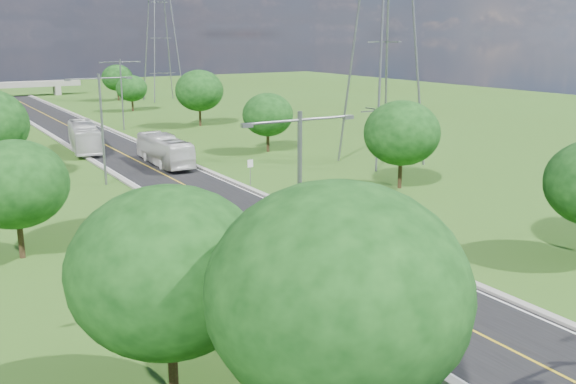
# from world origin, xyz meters

# --- Properties ---
(ground) EXTENTS (260.00, 260.00, 0.00)m
(ground) POSITION_xyz_m (0.00, 60.00, 0.00)
(ground) COLOR #355919
(ground) RESTS_ON ground
(road) EXTENTS (8.00, 150.00, 0.06)m
(road) POSITION_xyz_m (0.00, 66.00, 0.03)
(road) COLOR black
(road) RESTS_ON ground
(curb_left) EXTENTS (0.50, 150.00, 0.22)m
(curb_left) POSITION_xyz_m (-4.25, 66.00, 0.11)
(curb_left) COLOR gray
(curb_left) RESTS_ON ground
(curb_right) EXTENTS (0.50, 150.00, 0.22)m
(curb_right) POSITION_xyz_m (4.25, 66.00, 0.11)
(curb_right) COLOR gray
(curb_right) RESTS_ON ground
(speed_limit_sign) EXTENTS (0.55, 0.09, 2.40)m
(speed_limit_sign) POSITION_xyz_m (5.20, 37.98, 1.60)
(speed_limit_sign) COLOR slate
(speed_limit_sign) RESTS_ON ground
(overpass) EXTENTS (30.00, 3.00, 3.20)m
(overpass) POSITION_xyz_m (0.00, 140.00, 2.41)
(overpass) COLOR gray
(overpass) RESTS_ON ground
(streetlight_near_left) EXTENTS (5.90, 0.25, 10.00)m
(streetlight_near_left) POSITION_xyz_m (-6.00, 12.00, 5.94)
(streetlight_near_left) COLOR slate
(streetlight_near_left) RESTS_ON ground
(streetlight_mid_left) EXTENTS (5.90, 0.25, 10.00)m
(streetlight_mid_left) POSITION_xyz_m (-6.00, 45.00, 5.94)
(streetlight_mid_left) COLOR slate
(streetlight_mid_left) RESTS_ON ground
(streetlight_far_right) EXTENTS (5.90, 0.25, 10.00)m
(streetlight_far_right) POSITION_xyz_m (6.00, 78.00, 5.94)
(streetlight_far_right) COLOR slate
(streetlight_far_right) RESTS_ON ground
(power_tower_near) EXTENTS (9.00, 6.40, 28.00)m
(power_tower_near) POSITION_xyz_m (22.00, 40.00, 14.01)
(power_tower_near) COLOR slate
(power_tower_near) RESTS_ON ground
(power_tower_far) EXTENTS (9.00, 6.40, 28.00)m
(power_tower_far) POSITION_xyz_m (26.00, 115.00, 14.01)
(power_tower_far) COLOR slate
(power_tower_far) RESTS_ON ground
(tree_la) EXTENTS (7.14, 7.14, 8.30)m
(tree_la) POSITION_xyz_m (-14.00, 8.00, 5.27)
(tree_la) COLOR black
(tree_la) RESTS_ON ground
(tree_lb) EXTENTS (6.30, 6.30, 7.33)m
(tree_lb) POSITION_xyz_m (-16.00, 28.00, 4.64)
(tree_lb) COLOR black
(tree_lb) RESTS_ON ground
(tree_lf) EXTENTS (7.98, 7.98, 9.28)m
(tree_lf) POSITION_xyz_m (-11.00, 2.00, 5.89)
(tree_lf) COLOR black
(tree_lf) RESTS_ON ground
(tree_rb) EXTENTS (6.72, 6.72, 7.82)m
(tree_rb) POSITION_xyz_m (16.00, 30.00, 4.95)
(tree_rb) COLOR black
(tree_rb) RESTS_ON ground
(tree_rc) EXTENTS (5.88, 5.88, 6.84)m
(tree_rc) POSITION_xyz_m (15.00, 52.00, 4.33)
(tree_rc) COLOR black
(tree_rc) RESTS_ON ground
(tree_rd) EXTENTS (7.14, 7.14, 8.30)m
(tree_rd) POSITION_xyz_m (17.00, 76.00, 5.27)
(tree_rd) COLOR black
(tree_rd) RESTS_ON ground
(tree_re) EXTENTS (5.46, 5.46, 6.35)m
(tree_re) POSITION_xyz_m (14.50, 100.00, 4.02)
(tree_re) COLOR black
(tree_re) RESTS_ON ground
(tree_rf) EXTENTS (6.30, 6.30, 7.33)m
(tree_rf) POSITION_xyz_m (18.00, 120.00, 4.64)
(tree_rf) COLOR black
(tree_rf) RESTS_ON ground
(bus_outbound) EXTENTS (2.85, 11.09, 3.07)m
(bus_outbound) POSITION_xyz_m (1.82, 50.60, 1.60)
(bus_outbound) COLOR silver
(bus_outbound) RESTS_ON road
(bus_inbound) EXTENTS (4.56, 12.04, 3.27)m
(bus_inbound) POSITION_xyz_m (-3.20, 63.48, 1.70)
(bus_inbound) COLOR silver
(bus_inbound) RESTS_ON road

